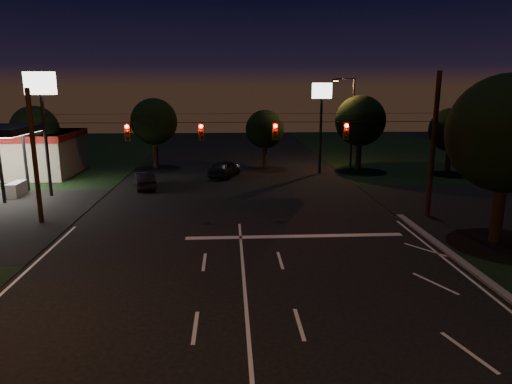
{
  "coord_description": "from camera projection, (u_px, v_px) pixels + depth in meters",
  "views": [
    {
      "loc": [
        -0.55,
        -12.29,
        8.05
      ],
      "look_at": [
        0.74,
        9.53,
        3.0
      ],
      "focal_mm": 32.0,
      "sensor_mm": 36.0,
      "label": 1
    }
  ],
  "objects": [
    {
      "name": "ground",
      "position": [
        250.0,
        359.0,
        13.8
      ],
      "size": [
        140.0,
        140.0,
        0.0
      ],
      "primitive_type": "plane",
      "color": "black",
      "rests_on": "ground"
    },
    {
      "name": "stop_bar",
      "position": [
        295.0,
        236.0,
        25.15
      ],
      "size": [
        12.0,
        0.5,
        0.01
      ],
      "primitive_type": "cube",
      "color": "silver",
      "rests_on": "ground"
    },
    {
      "name": "utility_pole_right",
      "position": [
        427.0,
        216.0,
        29.07
      ],
      "size": [
        0.3,
        0.3,
        9.0
      ],
      "primitive_type": "cylinder",
      "color": "black",
      "rests_on": "ground"
    },
    {
      "name": "utility_pole_left",
      "position": [
        42.0,
        223.0,
        27.7
      ],
      "size": [
        0.28,
        0.28,
        8.0
      ],
      "primitive_type": "cylinder",
      "color": "black",
      "rests_on": "ground"
    },
    {
      "name": "signal_span",
      "position": [
        238.0,
        131.0,
        27.11
      ],
      "size": [
        24.0,
        0.4,
        1.56
      ],
      "color": "black",
      "rests_on": "ground"
    },
    {
      "name": "pole_sign_left_near",
      "position": [
        42.0,
        102.0,
        32.82
      ],
      "size": [
        2.2,
        0.3,
        9.1
      ],
      "color": "black",
      "rests_on": "ground"
    },
    {
      "name": "pole_sign_right",
      "position": [
        321.0,
        107.0,
        42.03
      ],
      "size": [
        1.8,
        0.3,
        8.4
      ],
      "color": "black",
      "rests_on": "ground"
    },
    {
      "name": "street_light_right_far",
      "position": [
        350.0,
        116.0,
        44.38
      ],
      "size": [
        2.2,
        0.35,
        9.0
      ],
      "color": "black",
      "rests_on": "ground"
    },
    {
      "name": "tree_right_near",
      "position": [
        506.0,
        135.0,
        23.18
      ],
      "size": [
        6.0,
        6.0,
        8.76
      ],
      "color": "black",
      "rests_on": "ground"
    },
    {
      "name": "tree_far_a",
      "position": [
        36.0,
        130.0,
        41.09
      ],
      "size": [
        4.2,
        4.2,
        6.42
      ],
      "color": "black",
      "rests_on": "ground"
    },
    {
      "name": "tree_far_b",
      "position": [
        154.0,
        122.0,
        45.49
      ],
      "size": [
        4.6,
        4.6,
        6.98
      ],
      "color": "black",
      "rests_on": "ground"
    },
    {
      "name": "tree_far_c",
      "position": [
        265.0,
        130.0,
        45.29
      ],
      "size": [
        3.8,
        3.8,
        5.86
      ],
      "color": "black",
      "rests_on": "ground"
    },
    {
      "name": "tree_far_d",
      "position": [
        360.0,
        121.0,
        43.68
      ],
      "size": [
        4.8,
        4.8,
        7.3
      ],
      "color": "black",
      "rests_on": "ground"
    },
    {
      "name": "tree_far_e",
      "position": [
        451.0,
        130.0,
        42.33
      ],
      "size": [
        4.0,
        4.0,
        6.18
      ],
      "color": "black",
      "rests_on": "ground"
    },
    {
      "name": "car_oncoming_a",
      "position": [
        225.0,
        168.0,
        41.63
      ],
      "size": [
        3.31,
        4.98,
        1.58
      ],
      "primitive_type": "imported",
      "rotation": [
        0.0,
        0.0,
        2.8
      ],
      "color": "black",
      "rests_on": "ground"
    },
    {
      "name": "car_oncoming_b",
      "position": [
        144.0,
        180.0,
        36.93
      ],
      "size": [
        2.51,
        4.42,
        1.38
      ],
      "primitive_type": "imported",
      "rotation": [
        0.0,
        0.0,
        3.41
      ],
      "color": "black",
      "rests_on": "ground"
    }
  ]
}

